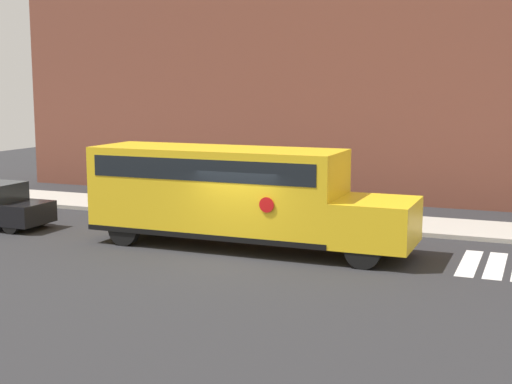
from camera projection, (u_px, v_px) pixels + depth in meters
ground_plane at (235, 258)px, 20.59m from camera, size 60.00×60.00×0.00m
sidewalk_strip at (306, 217)px, 26.53m from camera, size 44.00×3.00×0.15m
building_backdrop at (352, 82)px, 31.74m from camera, size 32.00×4.00×10.14m
school_bus at (232, 191)px, 21.82m from camera, size 10.01×2.57×3.06m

